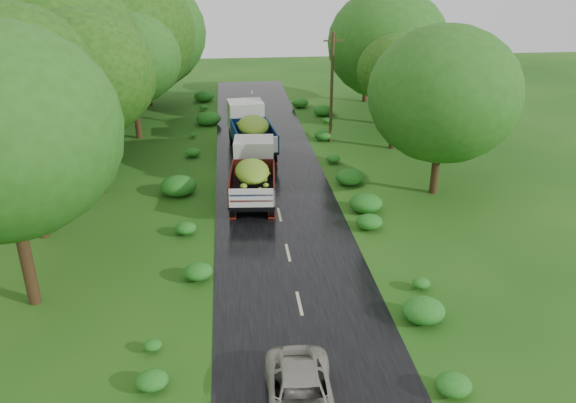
{
  "coord_description": "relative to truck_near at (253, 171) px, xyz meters",
  "views": [
    {
      "loc": [
        -2.39,
        -13.79,
        12.15
      ],
      "look_at": [
        0.2,
        9.81,
        1.7
      ],
      "focal_mm": 35.0,
      "sensor_mm": 36.0,
      "label": 1
    }
  ],
  "objects": [
    {
      "name": "truck_near",
      "position": [
        0.0,
        0.0,
        0.0
      ],
      "size": [
        2.77,
        6.57,
        2.7
      ],
      "rotation": [
        0.0,
        0.0,
        -0.08
      ],
      "color": "black",
      "rests_on": "ground"
    },
    {
      "name": "ground",
      "position": [
        1.17,
        -14.5,
        -1.52
      ],
      "size": [
        120.0,
        120.0,
        0.0
      ],
      "primitive_type": "plane",
      "color": "#13460F",
      "rests_on": "ground"
    },
    {
      "name": "road_lines",
      "position": [
        1.17,
        -8.5,
        -1.5
      ],
      "size": [
        0.12,
        69.6,
        0.0
      ],
      "color": "#BFB78C",
      "rests_on": "road"
    },
    {
      "name": "truck_far",
      "position": [
        0.22,
        8.02,
        0.11
      ],
      "size": [
        3.11,
        7.08,
        2.89
      ],
      "rotation": [
        0.0,
        0.0,
        0.1
      ],
      "color": "black",
      "rests_on": "ground"
    },
    {
      "name": "trees_right",
      "position": [
        10.48,
        10.03,
        4.0
      ],
      "size": [
        4.94,
        25.05,
        7.99
      ],
      "color": "black",
      "rests_on": "ground"
    },
    {
      "name": "utility_pole",
      "position": [
        5.92,
        9.36,
        2.35
      ],
      "size": [
        1.32,
        0.22,
        7.53
      ],
      "rotation": [
        0.0,
        0.0,
        0.09
      ],
      "color": "#382616",
      "rests_on": "ground"
    },
    {
      "name": "trees_left",
      "position": [
        -9.24,
        8.87,
        5.07
      ],
      "size": [
        7.55,
        35.11,
        9.19
      ],
      "color": "black",
      "rests_on": "ground"
    },
    {
      "name": "road",
      "position": [
        1.17,
        -9.5,
        -1.51
      ],
      "size": [
        6.5,
        80.0,
        0.02
      ],
      "primitive_type": "cube",
      "color": "black",
      "rests_on": "ground"
    },
    {
      "name": "car",
      "position": [
        0.5,
        -16.06,
        -0.91
      ],
      "size": [
        2.14,
        4.34,
        1.18
      ],
      "primitive_type": "imported",
      "rotation": [
        0.0,
        0.0,
        -0.04
      ],
      "color": "#A59E92",
      "rests_on": "road"
    },
    {
      "name": "shrubs",
      "position": [
        1.17,
        -0.5,
        -1.17
      ],
      "size": [
        11.9,
        44.0,
        0.7
      ],
      "color": "#155916",
      "rests_on": "ground"
    }
  ]
}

